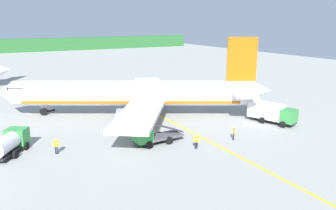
{
  "coord_description": "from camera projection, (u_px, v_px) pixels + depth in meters",
  "views": [
    {
      "loc": [
        3.14,
        -30.84,
        14.12
      ],
      "look_at": [
        24.69,
        8.27,
        2.98
      ],
      "focal_mm": 35.95,
      "sensor_mm": 36.0,
      "label": 1
    }
  ],
  "objects": [
    {
      "name": "service_truck_baggage",
      "position": [
        272.0,
        112.0,
        47.74
      ],
      "size": [
        4.26,
        7.06,
        2.74
      ],
      "color": "#338C3F",
      "rests_on": "ground"
    },
    {
      "name": "apron_guide_line",
      "position": [
        168.0,
        120.0,
        49.4
      ],
      "size": [
        0.3,
        60.0,
        0.01
      ],
      "primitive_type": "cube",
      "color": "yellow",
      "rests_on": "ground"
    },
    {
      "name": "cargo_container_near",
      "position": [
        47.0,
        105.0,
        54.24
      ],
      "size": [
        2.18,
        2.18,
        1.94
      ],
      "color": "#333338",
      "rests_on": "ground"
    },
    {
      "name": "crew_marshaller",
      "position": [
        234.0,
        132.0,
        40.9
      ],
      "size": [
        0.48,
        0.48,
        1.72
      ],
      "color": "#191E33",
      "rests_on": "ground"
    },
    {
      "name": "crew_loader_left",
      "position": [
        196.0,
        141.0,
        38.06
      ],
      "size": [
        0.56,
        0.42,
        1.68
      ],
      "color": "#191E33",
      "rests_on": "ground"
    },
    {
      "name": "service_truck_catering",
      "position": [
        10.0,
        142.0,
        36.39
      ],
      "size": [
        4.58,
        5.7,
        2.4
      ],
      "color": "#338C3F",
      "rests_on": "ground"
    },
    {
      "name": "airliner_foreground",
      "position": [
        136.0,
        94.0,
        51.14
      ],
      "size": [
        38.08,
        32.25,
        11.9
      ],
      "color": "white",
      "rests_on": "ground"
    },
    {
      "name": "crew_loader_right",
      "position": [
        56.0,
        145.0,
        36.54
      ],
      "size": [
        0.62,
        0.32,
        1.78
      ],
      "color": "#191E33",
      "rests_on": "ground"
    },
    {
      "name": "service_truck_fuel",
      "position": [
        150.0,
        135.0,
        39.34
      ],
      "size": [
        6.59,
        2.72,
        2.63
      ],
      "color": "#338C3F",
      "rests_on": "ground"
    }
  ]
}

